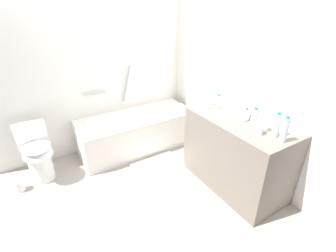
{
  "coord_description": "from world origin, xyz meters",
  "views": [
    {
      "loc": [
        -0.85,
        -1.89,
        1.95
      ],
      "look_at": [
        0.5,
        0.3,
        0.64
      ],
      "focal_mm": 25.79,
      "sensor_mm": 36.0,
      "label": 1
    }
  ],
  "objects_px": {
    "toilet": "(37,153)",
    "water_bottle_2": "(276,125)",
    "sink_faucet": "(246,110)",
    "soap_dish": "(208,107)",
    "water_bottle_0": "(218,102)",
    "drinking_glass_2": "(211,102)",
    "water_bottle_3": "(285,130)",
    "bathtub": "(137,130)",
    "drinking_glass_0": "(264,126)",
    "bath_mat": "(158,166)",
    "drinking_glass_1": "(260,130)",
    "sink_basin": "(234,114)",
    "water_bottle_1": "(254,118)",
    "toilet_paper_roll": "(19,186)"
  },
  "relations": [
    {
      "from": "drinking_glass_0",
      "to": "drinking_glass_2",
      "type": "height_order",
      "value": "drinking_glass_0"
    },
    {
      "from": "water_bottle_2",
      "to": "water_bottle_0",
      "type": "bearing_deg",
      "value": 91.21
    },
    {
      "from": "toilet",
      "to": "toilet_paper_roll",
      "type": "distance_m",
      "value": 0.42
    },
    {
      "from": "sink_faucet",
      "to": "soap_dish",
      "type": "bearing_deg",
      "value": 128.19
    },
    {
      "from": "sink_faucet",
      "to": "bath_mat",
      "type": "distance_m",
      "value": 1.35
    },
    {
      "from": "sink_basin",
      "to": "water_bottle_1",
      "type": "relative_size",
      "value": 1.48
    },
    {
      "from": "water_bottle_1",
      "to": "drinking_glass_1",
      "type": "relative_size",
      "value": 2.87
    },
    {
      "from": "water_bottle_1",
      "to": "bath_mat",
      "type": "distance_m",
      "value": 1.45
    },
    {
      "from": "drinking_glass_2",
      "to": "soap_dish",
      "type": "relative_size",
      "value": 0.86
    },
    {
      "from": "sink_basin",
      "to": "water_bottle_3",
      "type": "height_order",
      "value": "water_bottle_3"
    },
    {
      "from": "sink_basin",
      "to": "bath_mat",
      "type": "xyz_separation_m",
      "value": [
        -0.6,
        0.66,
        -0.87
      ]
    },
    {
      "from": "bath_mat",
      "to": "drinking_glass_1",
      "type": "bearing_deg",
      "value": -64.27
    },
    {
      "from": "water_bottle_1",
      "to": "drinking_glass_2",
      "type": "height_order",
      "value": "water_bottle_1"
    },
    {
      "from": "sink_faucet",
      "to": "bath_mat",
      "type": "relative_size",
      "value": 0.24
    },
    {
      "from": "sink_basin",
      "to": "bath_mat",
      "type": "bearing_deg",
      "value": 132.27
    },
    {
      "from": "bathtub",
      "to": "sink_faucet",
      "type": "relative_size",
      "value": 10.94
    },
    {
      "from": "sink_faucet",
      "to": "water_bottle_2",
      "type": "distance_m",
      "value": 0.55
    },
    {
      "from": "toilet",
      "to": "soap_dish",
      "type": "xyz_separation_m",
      "value": [
        1.85,
        -0.87,
        0.5
      ]
    },
    {
      "from": "bathtub",
      "to": "drinking_glass_1",
      "type": "height_order",
      "value": "bathtub"
    },
    {
      "from": "bathtub",
      "to": "soap_dish",
      "type": "bearing_deg",
      "value": -59.67
    },
    {
      "from": "drinking_glass_2",
      "to": "toilet_paper_roll",
      "type": "height_order",
      "value": "drinking_glass_2"
    },
    {
      "from": "bathtub",
      "to": "soap_dish",
      "type": "distance_m",
      "value": 1.21
    },
    {
      "from": "water_bottle_1",
      "to": "drinking_glass_0",
      "type": "relative_size",
      "value": 2.67
    },
    {
      "from": "water_bottle_0",
      "to": "drinking_glass_2",
      "type": "relative_size",
      "value": 2.37
    },
    {
      "from": "drinking_glass_0",
      "to": "soap_dish",
      "type": "height_order",
      "value": "drinking_glass_0"
    },
    {
      "from": "drinking_glass_1",
      "to": "toilet_paper_roll",
      "type": "bearing_deg",
      "value": 144.84
    },
    {
      "from": "sink_basin",
      "to": "water_bottle_3",
      "type": "xyz_separation_m",
      "value": [
        -0.02,
        -0.61,
        0.09
      ]
    },
    {
      "from": "drinking_glass_1",
      "to": "toilet_paper_roll",
      "type": "xyz_separation_m",
      "value": [
        -2.12,
        1.49,
        -0.82
      ]
    },
    {
      "from": "toilet",
      "to": "bath_mat",
      "type": "relative_size",
      "value": 1.07
    },
    {
      "from": "bathtub",
      "to": "drinking_glass_0",
      "type": "height_order",
      "value": "bathtub"
    },
    {
      "from": "bathtub",
      "to": "water_bottle_0",
      "type": "distance_m",
      "value": 1.34
    },
    {
      "from": "sink_faucet",
      "to": "water_bottle_2",
      "type": "relative_size",
      "value": 0.63
    },
    {
      "from": "water_bottle_2",
      "to": "sink_faucet",
      "type": "bearing_deg",
      "value": 69.61
    },
    {
      "from": "sink_faucet",
      "to": "bath_mat",
      "type": "height_order",
      "value": "sink_faucet"
    },
    {
      "from": "toilet",
      "to": "water_bottle_2",
      "type": "height_order",
      "value": "water_bottle_2"
    },
    {
      "from": "water_bottle_3",
      "to": "soap_dish",
      "type": "xyz_separation_m",
      "value": [
        -0.05,
        0.95,
        -0.11
      ]
    },
    {
      "from": "sink_basin",
      "to": "soap_dish",
      "type": "height_order",
      "value": "sink_basin"
    },
    {
      "from": "sink_basin",
      "to": "water_bottle_2",
      "type": "xyz_separation_m",
      "value": [
        -0.0,
        -0.51,
        0.09
      ]
    },
    {
      "from": "soap_dish",
      "to": "water_bottle_3",
      "type": "bearing_deg",
      "value": -86.74
    },
    {
      "from": "water_bottle_0",
      "to": "drinking_glass_2",
      "type": "distance_m",
      "value": 0.16
    },
    {
      "from": "water_bottle_0",
      "to": "drinking_glass_2",
      "type": "height_order",
      "value": "water_bottle_0"
    },
    {
      "from": "bathtub",
      "to": "soap_dish",
      "type": "xyz_separation_m",
      "value": [
        0.54,
        -0.91,
        0.58
      ]
    },
    {
      "from": "water_bottle_1",
      "to": "drinking_glass_2",
      "type": "relative_size",
      "value": 2.82
    },
    {
      "from": "bathtub",
      "to": "drinking_glass_2",
      "type": "distance_m",
      "value": 1.23
    },
    {
      "from": "bathtub",
      "to": "sink_basin",
      "type": "relative_size",
      "value": 5.15
    },
    {
      "from": "sink_basin",
      "to": "drinking_glass_2",
      "type": "relative_size",
      "value": 4.17
    },
    {
      "from": "toilet",
      "to": "sink_basin",
      "type": "xyz_separation_m",
      "value": [
        1.93,
        -1.21,
        0.52
      ]
    },
    {
      "from": "toilet",
      "to": "drinking_glass_1",
      "type": "distance_m",
      "value": 2.52
    },
    {
      "from": "toilet",
      "to": "bathtub",
      "type": "bearing_deg",
      "value": 86.65
    },
    {
      "from": "drinking_glass_1",
      "to": "water_bottle_1",
      "type": "bearing_deg",
      "value": 67.6
    }
  ]
}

